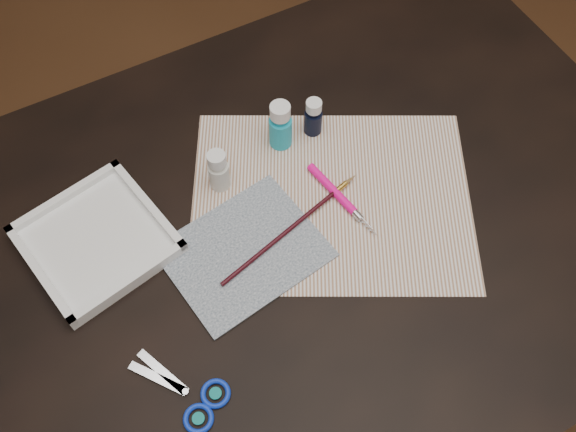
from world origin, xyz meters
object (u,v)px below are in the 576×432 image
paint_bottle_white (218,170)px  palette_tray (97,240)px  paint_bottle_navy (313,117)px  paper (331,199)px  canvas (244,252)px  scissors (174,390)px  paint_bottle_cyan (280,125)px

paint_bottle_white → palette_tray: size_ratio=0.40×
paint_bottle_white → paint_bottle_navy: size_ratio=1.10×
paper → canvas: size_ratio=1.96×
paint_bottle_navy → palette_tray: 0.41m
paper → palette_tray: (-0.37, 0.10, 0.01)m
canvas → paint_bottle_navy: bearing=36.9°
scissors → palette_tray: size_ratio=0.80×
paper → paint_bottle_white: paint_bottle_white is taller
canvas → paint_bottle_cyan: (0.15, 0.16, 0.04)m
canvas → paint_bottle_navy: paint_bottle_navy is taller
paper → palette_tray: palette_tray is taller
scissors → canvas: bearing=-87.5°
canvas → paint_bottle_white: paint_bottle_white is taller
paper → scissors: (-0.35, -0.17, 0.00)m
paper → paint_bottle_cyan: 0.15m
paper → paint_bottle_navy: bearing=73.1°
paper → palette_tray: 0.38m
paint_bottle_white → paint_bottle_navy: 0.19m
paint_bottle_cyan → palette_tray: 0.35m
paper → scissors: scissors is taller
paint_bottle_cyan → palette_tray: paint_bottle_cyan is taller
palette_tray → paint_bottle_cyan: bearing=6.4°
paper → paint_bottle_navy: 0.15m
paint_bottle_navy → scissors: (-0.39, -0.31, -0.03)m
paint_bottle_white → paint_bottle_cyan: paint_bottle_cyan is taller
paper → paint_bottle_white: size_ratio=5.48×
paint_bottle_white → paint_bottle_cyan: size_ratio=0.87×
paint_bottle_cyan → paint_bottle_navy: 0.06m
paint_bottle_white → paint_bottle_cyan: bearing=13.0°
palette_tray → paper: bearing=-15.7°
paper → scissors: size_ratio=2.76×
paint_bottle_cyan → paint_bottle_navy: (0.06, -0.00, -0.01)m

